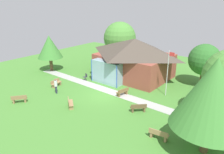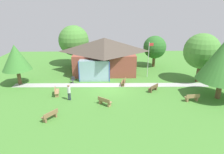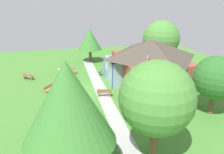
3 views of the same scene
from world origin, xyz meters
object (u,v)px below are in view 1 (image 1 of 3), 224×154
object	(u,v)px
bench_lawn_far_right	(159,135)
bench_mid_right	(138,108)
pavilion	(133,58)
visitor_strolling_lawn	(56,85)
bench_mid_left	(56,83)
bench_front_center	(70,103)
flagpole	(168,71)
bench_front_left	(19,99)
tree_far_east	(213,94)
tree_west_hedge	(50,47)
tree_behind_pavilion_right	(204,60)
tree_behind_pavilion_left	(120,38)
bench_rear_near_path	(123,92)
patio_chair_west	(85,77)

from	to	relation	value
bench_lawn_far_right	bench_mid_right	bearing A→B (deg)	134.61
pavilion	visitor_strolling_lawn	bearing A→B (deg)	-110.09
bench_mid_left	bench_front_center	distance (m)	6.02
flagpole	visitor_strolling_lawn	xyz separation A→B (m)	(-9.81, -7.14, -1.76)
pavilion	bench_mid_right	distance (m)	10.05
bench_mid_right	bench_front_left	bearing A→B (deg)	165.19
tree_far_east	tree_west_hedge	xyz separation A→B (m)	(-23.30, 4.76, -0.89)
pavilion	tree_behind_pavilion_right	bearing A→B (deg)	16.68
bench_front_left	tree_behind_pavilion_left	xyz separation A→B (m)	(-0.43, 17.53, 3.78)
flagpole	bench_front_center	distance (m)	10.63
flagpole	pavilion	bearing A→B (deg)	155.74
flagpole	bench_mid_right	distance (m)	5.62
flagpole	bench_mid_left	bearing A→B (deg)	-153.04
bench_rear_near_path	pavilion	bearing A→B (deg)	35.56
tree_behind_pavilion_right	bench_front_center	bearing A→B (deg)	-120.67
visitor_strolling_lawn	tree_west_hedge	xyz separation A→B (m)	(-7.21, 4.81, 2.49)
bench_rear_near_path	bench_front_center	bearing A→B (deg)	168.39
flagpole	bench_lawn_far_right	world-z (taller)	flagpole
visitor_strolling_lawn	patio_chair_west	bearing A→B (deg)	-72.50
flagpole	tree_behind_pavilion_left	world-z (taller)	tree_behind_pavilion_left
pavilion	tree_behind_pavilion_left	world-z (taller)	tree_behind_pavilion_left
bench_front_left	tree_far_east	bearing A→B (deg)	-39.73
bench_mid_left	visitor_strolling_lawn	distance (m)	2.21
bench_front_center	bench_mid_right	distance (m)	6.61
bench_front_left	bench_mid_right	xyz separation A→B (m)	(10.47, 5.92, 0.00)
visitor_strolling_lawn	tree_far_east	size ratio (longest dim) A/B	0.26
pavilion	bench_rear_near_path	bearing A→B (deg)	-66.63
bench_mid_right	tree_behind_pavilion_right	distance (m)	10.98
pavilion	bench_mid_left	bearing A→B (deg)	-121.63
bench_mid_left	tree_behind_pavilion_right	bearing A→B (deg)	118.60
pavilion	patio_chair_west	size ratio (longest dim) A/B	11.45
flagpole	tree_behind_pavilion_left	xyz separation A→B (m)	(-11.24, 6.53, 1.40)
bench_front_left	bench_mid_right	world-z (taller)	same
bench_mid_left	patio_chair_west	world-z (taller)	patio_chair_west
bench_mid_right	tree_west_hedge	size ratio (longest dim) A/B	0.27
bench_lawn_far_right	bench_mid_left	size ratio (longest dim) A/B	0.99
flagpole	patio_chair_west	size ratio (longest dim) A/B	5.82
tree_far_east	patio_chair_west	bearing A→B (deg)	163.26
tree_behind_pavilion_right	tree_far_east	xyz separation A→B (m)	(4.22, -12.34, 1.15)
bench_front_center	flagpole	bearing A→B (deg)	91.96
bench_lawn_far_right	patio_chair_west	world-z (taller)	patio_chair_west
patio_chair_west	visitor_strolling_lawn	bearing A→B (deg)	109.30
pavilion	bench_rear_near_path	world-z (taller)	pavilion
visitor_strolling_lawn	bench_mid_left	bearing A→B (deg)	-25.15
tree_behind_pavilion_left	tree_west_hedge	world-z (taller)	tree_behind_pavilion_left
tree_behind_pavilion_left	tree_west_hedge	xyz separation A→B (m)	(-5.78, -8.86, -0.67)
bench_front_left	bench_mid_right	distance (m)	12.02
bench_front_left	tree_west_hedge	bearing A→B (deg)	73.05
bench_lawn_far_right	bench_mid_right	xyz separation A→B (m)	(-3.49, 2.70, 0.00)
patio_chair_west	visitor_strolling_lawn	world-z (taller)	visitor_strolling_lawn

